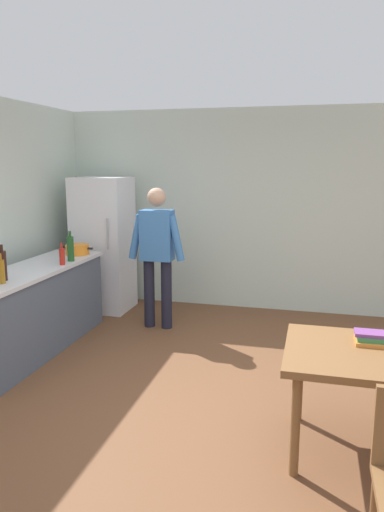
% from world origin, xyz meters
% --- Properties ---
extents(ground_plane, '(14.00, 14.00, 0.00)m').
position_xyz_m(ground_plane, '(0.00, 0.00, 0.00)').
color(ground_plane, brown).
extents(wall_back, '(6.40, 0.12, 2.70)m').
position_xyz_m(wall_back, '(0.00, 3.00, 1.35)').
color(wall_back, silver).
rests_on(wall_back, ground_plane).
extents(kitchen_counter, '(0.64, 2.20, 0.90)m').
position_xyz_m(kitchen_counter, '(-2.00, 0.80, 0.45)').
color(kitchen_counter, '#4C5666').
rests_on(kitchen_counter, ground_plane).
extents(refrigerator, '(0.70, 0.67, 1.80)m').
position_xyz_m(refrigerator, '(-1.90, 2.40, 0.90)').
color(refrigerator, white).
rests_on(refrigerator, ground_plane).
extents(person, '(0.70, 0.22, 1.70)m').
position_xyz_m(person, '(-0.95, 1.85, 0.98)').
color(person, '#1E1E2D').
rests_on(person, ground_plane).
extents(cooking_pot, '(0.40, 0.28, 0.12)m').
position_xyz_m(cooking_pot, '(-1.90, 1.65, 0.96)').
color(cooking_pot, orange).
rests_on(cooking_pot, kitchen_counter).
extents(bottle_oil_amber, '(0.06, 0.06, 0.28)m').
position_xyz_m(bottle_oil_amber, '(-1.89, 0.18, 1.02)').
color(bottle_oil_amber, '#996619').
rests_on(bottle_oil_amber, kitchen_counter).
extents(bottle_wine_dark, '(0.08, 0.08, 0.34)m').
position_xyz_m(bottle_wine_dark, '(-1.95, 0.29, 1.05)').
color(bottle_wine_dark, black).
rests_on(bottle_wine_dark, kitchen_counter).
extents(bottle_sauce_red, '(0.06, 0.06, 0.24)m').
position_xyz_m(bottle_sauce_red, '(-1.77, 1.06, 1.00)').
color(bottle_sauce_red, '#B22319').
rests_on(bottle_sauce_red, kitchen_counter).
extents(bottle_wine_green, '(0.08, 0.08, 0.34)m').
position_xyz_m(bottle_wine_green, '(-1.78, 1.27, 1.05)').
color(bottle_wine_green, '#1E5123').
rests_on(bottle_wine_green, kitchen_counter).
extents(book_stack, '(0.26, 0.20, 0.08)m').
position_xyz_m(book_stack, '(1.29, -0.14, 0.79)').
color(book_stack, orange).
rests_on(book_stack, dining_table).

